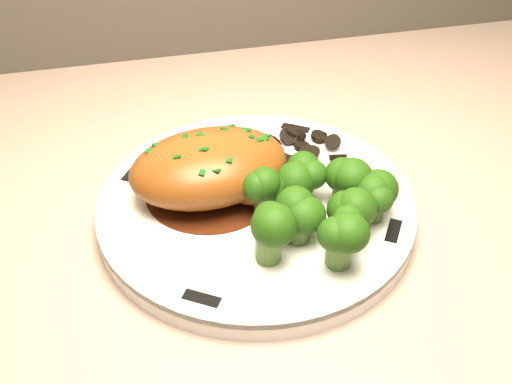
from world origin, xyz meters
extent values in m
cylinder|color=white|center=(-0.17, 1.65, 0.90)|extent=(0.31, 0.31, 0.02)
cube|color=black|center=(-0.10, 1.75, 0.91)|extent=(0.03, 0.02, 0.00)
cube|color=black|center=(-0.27, 1.72, 0.91)|extent=(0.02, 0.03, 0.00)
cube|color=black|center=(-0.23, 1.55, 0.91)|extent=(0.03, 0.02, 0.00)
cube|color=black|center=(-0.07, 1.59, 0.91)|extent=(0.02, 0.03, 0.00)
cylinder|color=#3F190B|center=(-0.20, 1.67, 0.91)|extent=(0.12, 0.12, 0.00)
ellipsoid|color=brown|center=(-0.20, 1.67, 0.94)|extent=(0.15, 0.11, 0.05)
ellipsoid|color=brown|center=(-0.16, 1.66, 0.93)|extent=(0.07, 0.06, 0.03)
cube|color=#0F460E|center=(-0.25, 1.67, 0.96)|extent=(0.01, 0.00, 0.00)
cube|color=#0F460E|center=(-0.23, 1.68, 0.97)|extent=(0.01, 0.00, 0.00)
cube|color=#0F460E|center=(-0.21, 1.68, 0.97)|extent=(0.01, 0.00, 0.00)
cube|color=#0F460E|center=(-0.20, 1.68, 0.97)|extent=(0.01, 0.00, 0.00)
cube|color=#0F460E|center=(-0.18, 1.68, 0.97)|extent=(0.01, 0.00, 0.00)
cube|color=#0F460E|center=(-0.16, 1.68, 0.96)|extent=(0.01, 0.00, 0.00)
cylinder|color=black|center=(-0.08, 1.72, 0.91)|extent=(0.01, 0.01, 0.01)
cylinder|color=black|center=(-0.09, 1.72, 0.92)|extent=(0.02, 0.02, 0.01)
cylinder|color=black|center=(-0.09, 1.73, 0.92)|extent=(0.02, 0.02, 0.01)
cylinder|color=black|center=(-0.10, 1.73, 0.91)|extent=(0.02, 0.02, 0.01)
cylinder|color=black|center=(-0.11, 1.74, 0.92)|extent=(0.02, 0.02, 0.01)
cylinder|color=black|center=(-0.13, 1.73, 0.92)|extent=(0.02, 0.02, 0.01)
cylinder|color=black|center=(-0.13, 1.73, 0.91)|extent=(0.02, 0.02, 0.01)
cylinder|color=black|center=(-0.14, 1.72, 0.92)|extent=(0.02, 0.02, 0.00)
cylinder|color=black|center=(-0.14, 1.72, 0.92)|extent=(0.02, 0.02, 0.01)
cylinder|color=black|center=(-0.14, 1.71, 0.91)|extent=(0.03, 0.02, 0.02)
cylinder|color=black|center=(-0.13, 1.70, 0.92)|extent=(0.03, 0.03, 0.01)
cylinder|color=black|center=(-0.13, 1.70, 0.92)|extent=(0.03, 0.03, 0.01)
cylinder|color=black|center=(-0.11, 1.70, 0.91)|extent=(0.02, 0.02, 0.01)
cylinder|color=black|center=(-0.10, 1.70, 0.92)|extent=(0.03, 0.03, 0.01)
cylinder|color=black|center=(-0.09, 1.70, 0.92)|extent=(0.03, 0.03, 0.02)
cylinder|color=black|center=(-0.09, 1.71, 0.91)|extent=(0.03, 0.03, 0.02)
cylinder|color=#587B34|center=(-0.16, 1.64, 0.93)|extent=(0.02, 0.02, 0.03)
sphere|color=#133207|center=(-0.16, 1.64, 0.94)|extent=(0.03, 0.03, 0.03)
cylinder|color=#587B34|center=(-0.13, 1.65, 0.93)|extent=(0.02, 0.02, 0.03)
sphere|color=#133207|center=(-0.13, 1.65, 0.94)|extent=(0.03, 0.03, 0.03)
cylinder|color=#587B34|center=(-0.09, 1.63, 0.93)|extent=(0.02, 0.02, 0.03)
sphere|color=#133207|center=(-0.09, 1.63, 0.94)|extent=(0.03, 0.03, 0.03)
cylinder|color=#587B34|center=(-0.15, 1.60, 0.93)|extent=(0.02, 0.02, 0.03)
sphere|color=#133207|center=(-0.15, 1.60, 0.94)|extent=(0.03, 0.03, 0.03)
cylinder|color=#587B34|center=(-0.11, 1.59, 0.93)|extent=(0.02, 0.02, 0.03)
sphere|color=#133207|center=(-0.11, 1.59, 0.94)|extent=(0.03, 0.03, 0.03)
cylinder|color=#587B34|center=(-0.08, 1.61, 0.93)|extent=(0.02, 0.02, 0.03)
sphere|color=#133207|center=(-0.08, 1.61, 0.94)|extent=(0.03, 0.03, 0.03)
cylinder|color=#587B34|center=(-0.18, 1.58, 0.93)|extent=(0.02, 0.02, 0.03)
sphere|color=#133207|center=(-0.18, 1.58, 0.94)|extent=(0.03, 0.03, 0.03)
cylinder|color=#587B34|center=(-0.12, 1.56, 0.93)|extent=(0.02, 0.02, 0.03)
sphere|color=#133207|center=(-0.12, 1.56, 0.94)|extent=(0.03, 0.03, 0.03)
camera|label=1|loc=(-0.27, 1.23, 1.27)|focal=45.00mm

